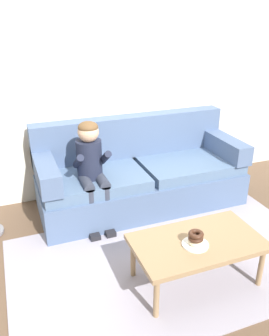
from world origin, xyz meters
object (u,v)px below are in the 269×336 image
at_px(coffee_table, 197,245).
at_px(toy_controller, 217,222).
at_px(person_child, 91,165).
at_px(donut, 195,242).
at_px(couch, 140,176).

bearing_deg(coffee_table, toy_controller, 45.33).
bearing_deg(person_child, toy_controller, -23.41).
bearing_deg(person_child, coffee_table, -65.10).
relative_size(coffee_table, person_child, 0.95).
bearing_deg(coffee_table, donut, -137.06).
xyz_separation_m(couch, person_child, (-0.61, -0.21, 0.32)).
height_order(coffee_table, donut, donut).
relative_size(person_child, toy_controller, 4.87).
bearing_deg(donut, couch, 85.66).
distance_m(coffee_table, donut, 0.10).
bearing_deg(coffee_table, person_child, 114.90).
distance_m(couch, donut, 1.45).
relative_size(couch, donut, 19.14).
bearing_deg(toy_controller, couch, 140.00).
bearing_deg(person_child, donut, -67.95).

